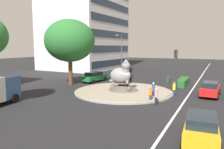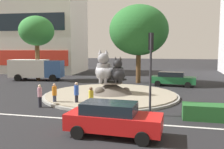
{
  "view_description": "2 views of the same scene",
  "coord_description": "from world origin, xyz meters",
  "px_view_note": "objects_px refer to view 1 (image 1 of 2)",
  "views": [
    {
      "loc": [
        -23.84,
        -10.31,
        5.48
      ],
      "look_at": [
        0.19,
        1.62,
        2.05
      ],
      "focal_mm": 35.15,
      "sensor_mm": 36.0,
      "label": 1
    },
    {
      "loc": [
        4.83,
        -20.48,
        4.15
      ],
      "look_at": [
        -0.36,
        1.91,
        1.7
      ],
      "focal_mm": 39.2,
      "sensor_mm": 36.0,
      "label": 2
    }
  ],
  "objects_px": {
    "cat_statue_grey": "(121,74)",
    "pedestrian_yellow_shirt": "(174,89)",
    "office_tower": "(85,15)",
    "pedestrian_blue_shirt": "(153,90)",
    "traffic_light_mast": "(176,62)",
    "sedan_on_far_lane": "(210,89)",
    "parked_car_right": "(201,127)",
    "pedestrian_pink_shirt": "(156,96)",
    "streetlight_arm": "(121,51)",
    "pedestrian_orange_shirt": "(151,94)",
    "litter_bin": "(168,80)",
    "cat_statue_black": "(126,75)",
    "second_tree_near_tower": "(70,41)",
    "hatchback_near_shophouse": "(95,77)"
  },
  "relations": [
    {
      "from": "traffic_light_mast",
      "to": "sedan_on_far_lane",
      "type": "relative_size",
      "value": 1.11
    },
    {
      "from": "pedestrian_orange_shirt",
      "to": "litter_bin",
      "type": "relative_size",
      "value": 1.79
    },
    {
      "from": "office_tower",
      "to": "pedestrian_blue_shirt",
      "type": "xyz_separation_m",
      "value": [
        -24.54,
        -24.6,
        -12.34
      ]
    },
    {
      "from": "streetlight_arm",
      "to": "hatchback_near_shophouse",
      "type": "distance_m",
      "value": 12.37
    },
    {
      "from": "pedestrian_pink_shirt",
      "to": "litter_bin",
      "type": "bearing_deg",
      "value": 89.03
    },
    {
      "from": "cat_statue_grey",
      "to": "pedestrian_orange_shirt",
      "type": "height_order",
      "value": "cat_statue_grey"
    },
    {
      "from": "pedestrian_orange_shirt",
      "to": "cat_statue_grey",
      "type": "bearing_deg",
      "value": 117.44
    },
    {
      "from": "parked_car_right",
      "to": "pedestrian_blue_shirt",
      "type": "bearing_deg",
      "value": 27.46
    },
    {
      "from": "pedestrian_pink_shirt",
      "to": "parked_car_right",
      "type": "distance_m",
      "value": 7.95
    },
    {
      "from": "cat_statue_grey",
      "to": "parked_car_right",
      "type": "distance_m",
      "value": 13.84
    },
    {
      "from": "parked_car_right",
      "to": "litter_bin",
      "type": "bearing_deg",
      "value": 13.68
    },
    {
      "from": "second_tree_near_tower",
      "to": "parked_car_right",
      "type": "relative_size",
      "value": 1.97
    },
    {
      "from": "office_tower",
      "to": "pedestrian_yellow_shirt",
      "type": "height_order",
      "value": "office_tower"
    },
    {
      "from": "office_tower",
      "to": "pedestrian_pink_shirt",
      "type": "bearing_deg",
      "value": -134.5
    },
    {
      "from": "pedestrian_orange_shirt",
      "to": "parked_car_right",
      "type": "distance_m",
      "value": 9.0
    },
    {
      "from": "streetlight_arm",
      "to": "litter_bin",
      "type": "distance_m",
      "value": 14.03
    },
    {
      "from": "cat_statue_black",
      "to": "hatchback_near_shophouse",
      "type": "xyz_separation_m",
      "value": [
        4.68,
        7.3,
        -1.25
      ]
    },
    {
      "from": "traffic_light_mast",
      "to": "office_tower",
      "type": "xyz_separation_m",
      "value": [
        19.18,
        25.87,
        9.72
      ]
    },
    {
      "from": "pedestrian_blue_shirt",
      "to": "sedan_on_far_lane",
      "type": "distance_m",
      "value": 6.62
    },
    {
      "from": "pedestrian_orange_shirt",
      "to": "sedan_on_far_lane",
      "type": "relative_size",
      "value": 0.35
    },
    {
      "from": "traffic_light_mast",
      "to": "second_tree_near_tower",
      "type": "bearing_deg",
      "value": 4.35
    },
    {
      "from": "cat_statue_grey",
      "to": "office_tower",
      "type": "height_order",
      "value": "office_tower"
    },
    {
      "from": "cat_statue_grey",
      "to": "litter_bin",
      "type": "height_order",
      "value": "cat_statue_grey"
    },
    {
      "from": "streetlight_arm",
      "to": "pedestrian_pink_shirt",
      "type": "bearing_deg",
      "value": 34.11
    },
    {
      "from": "pedestrian_orange_shirt",
      "to": "sedan_on_far_lane",
      "type": "height_order",
      "value": "sedan_on_far_lane"
    },
    {
      "from": "traffic_light_mast",
      "to": "streetlight_arm",
      "type": "xyz_separation_m",
      "value": [
        13.33,
        13.37,
        1.0
      ]
    },
    {
      "from": "traffic_light_mast",
      "to": "pedestrian_blue_shirt",
      "type": "bearing_deg",
      "value": 71.21
    },
    {
      "from": "pedestrian_pink_shirt",
      "to": "pedestrian_blue_shirt",
      "type": "bearing_deg",
      "value": 102.99
    },
    {
      "from": "cat_statue_grey",
      "to": "office_tower",
      "type": "xyz_separation_m",
      "value": [
        23.56,
        20.49,
        10.99
      ]
    },
    {
      "from": "traffic_light_mast",
      "to": "litter_bin",
      "type": "bearing_deg",
      "value": -75.51
    },
    {
      "from": "pedestrian_blue_shirt",
      "to": "pedestrian_yellow_shirt",
      "type": "bearing_deg",
      "value": -167.78
    },
    {
      "from": "pedestrian_orange_shirt",
      "to": "pedestrian_pink_shirt",
      "type": "bearing_deg",
      "value": -75.96
    },
    {
      "from": "office_tower",
      "to": "pedestrian_blue_shirt",
      "type": "height_order",
      "value": "office_tower"
    },
    {
      "from": "cat_statue_black",
      "to": "hatchback_near_shophouse",
      "type": "height_order",
      "value": "cat_statue_black"
    },
    {
      "from": "cat_statue_black",
      "to": "pedestrian_pink_shirt",
      "type": "xyz_separation_m",
      "value": [
        -4.63,
        -4.98,
        -1.2
      ]
    },
    {
      "from": "office_tower",
      "to": "pedestrian_blue_shirt",
      "type": "distance_m",
      "value": 36.88
    },
    {
      "from": "pedestrian_yellow_shirt",
      "to": "pedestrian_pink_shirt",
      "type": "bearing_deg",
      "value": 139.24
    },
    {
      "from": "cat_statue_grey",
      "to": "parked_car_right",
      "type": "relative_size",
      "value": 0.63
    },
    {
      "from": "cat_statue_grey",
      "to": "pedestrian_yellow_shirt",
      "type": "height_order",
      "value": "cat_statue_grey"
    },
    {
      "from": "pedestrian_yellow_shirt",
      "to": "hatchback_near_shophouse",
      "type": "bearing_deg",
      "value": 39.71
    },
    {
      "from": "streetlight_arm",
      "to": "pedestrian_orange_shirt",
      "type": "xyz_separation_m",
      "value": [
        -20.33,
        -12.29,
        -3.7
      ]
    },
    {
      "from": "cat_statue_grey",
      "to": "sedan_on_far_lane",
      "type": "xyz_separation_m",
      "value": [
        2.92,
        -9.45,
        -1.44
      ]
    },
    {
      "from": "pedestrian_blue_shirt",
      "to": "pedestrian_orange_shirt",
      "type": "xyz_separation_m",
      "value": [
        -1.63,
        -0.19,
        -0.08
      ]
    },
    {
      "from": "traffic_light_mast",
      "to": "second_tree_near_tower",
      "type": "height_order",
      "value": "second_tree_near_tower"
    },
    {
      "from": "pedestrian_pink_shirt",
      "to": "pedestrian_blue_shirt",
      "type": "distance_m",
      "value": 2.57
    },
    {
      "from": "cat_statue_grey",
      "to": "parked_car_right",
      "type": "height_order",
      "value": "cat_statue_grey"
    },
    {
      "from": "traffic_light_mast",
      "to": "streetlight_arm",
      "type": "bearing_deg",
      "value": -50.44
    },
    {
      "from": "streetlight_arm",
      "to": "cat_statue_grey",
      "type": "bearing_deg",
      "value": 26.64
    },
    {
      "from": "pedestrian_yellow_shirt",
      "to": "pedestrian_blue_shirt",
      "type": "relative_size",
      "value": 1.0
    },
    {
      "from": "cat_statue_black",
      "to": "office_tower",
      "type": "distance_m",
      "value": 32.33
    }
  ]
}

